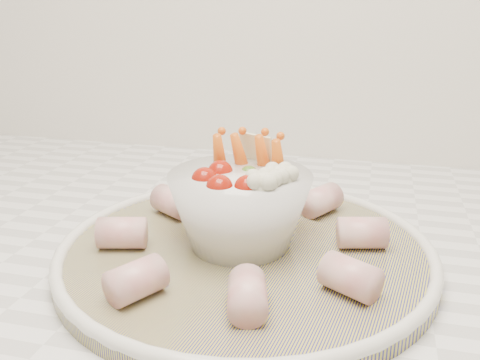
# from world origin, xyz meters

# --- Properties ---
(serving_platter) EXTENTS (0.41, 0.41, 0.02)m
(serving_platter) POSITION_xyz_m (-0.06, 1.39, 0.93)
(serving_platter) COLOR navy
(serving_platter) RESTS_ON kitchen_counter
(veggie_bowl) EXTENTS (0.14, 0.14, 0.11)m
(veggie_bowl) POSITION_xyz_m (-0.06, 1.40, 0.97)
(veggie_bowl) COLOR silver
(veggie_bowl) RESTS_ON serving_platter
(cured_meat_rolls) EXTENTS (0.27, 0.28, 0.03)m
(cured_meat_rolls) POSITION_xyz_m (-0.06, 1.39, 0.95)
(cured_meat_rolls) COLOR #C0585B
(cured_meat_rolls) RESTS_ON serving_platter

